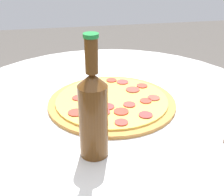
% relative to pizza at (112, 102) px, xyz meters
% --- Properties ---
extents(table, '(1.01, 1.01, 0.75)m').
position_rel_pizza_xyz_m(table, '(0.02, 0.00, -0.20)').
color(table, silver).
rests_on(table, ground_plane).
extents(pizza, '(0.38, 0.38, 0.02)m').
position_rel_pizza_xyz_m(pizza, '(0.00, 0.00, 0.00)').
color(pizza, '#B77F3D').
rests_on(pizza, table).
extents(beer_bottle, '(0.06, 0.06, 0.28)m').
position_rel_pizza_xyz_m(beer_bottle, '(-0.23, 0.08, 0.10)').
color(beer_bottle, '#563314').
rests_on(beer_bottle, table).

